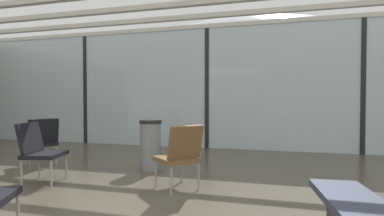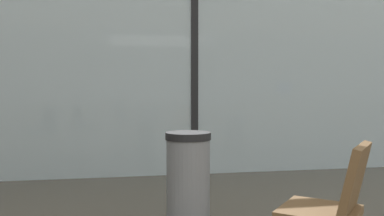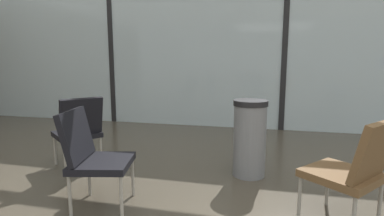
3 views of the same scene
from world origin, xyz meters
TOP-DOWN VIEW (x-y plane):
  - glass_curtain_wall at (0.00, 5.20)m, footprint 14.00×0.08m
  - window_mullion_1 at (0.00, 5.20)m, footprint 0.10×0.12m
  - parked_airplane at (0.54, 9.52)m, footprint 11.96×4.51m
  - lounge_chair_0 at (0.29, 1.85)m, footprint 0.71×0.71m
  - trash_bin at (-0.51, 2.75)m, footprint 0.38×0.38m

SIDE VIEW (x-z plane):
  - trash_bin at x=-0.51m, z-range 0.00..0.86m
  - lounge_chair_0 at x=0.29m, z-range 0.06..0.93m
  - glass_curtain_wall at x=0.00m, z-range 0.00..3.01m
  - window_mullion_1 at x=0.00m, z-range 0.00..3.01m
  - parked_airplane at x=0.54m, z-range 0.00..4.51m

